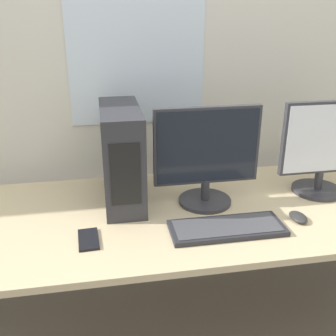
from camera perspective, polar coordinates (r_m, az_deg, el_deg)
wall_back at (r=2.06m, az=2.11°, el=16.67°), size 8.00×0.07×2.70m
desk at (r=1.75m, az=5.57°, el=-7.05°), size 2.40×0.82×0.74m
pc_tower at (r=1.73m, az=-6.72°, el=1.87°), size 0.17×0.44×0.42m
monitor_main at (r=1.68m, az=5.63°, el=1.83°), size 0.46×0.23×0.44m
monitor_right_near at (r=1.92m, az=21.67°, el=2.74°), size 0.41×0.23×0.43m
keyboard at (r=1.57m, az=8.54°, el=-8.58°), size 0.45×0.17×0.02m
mouse at (r=1.71m, az=18.38°, el=-6.77°), size 0.07×0.10×0.03m
cell_phone at (r=1.52m, az=-11.46°, el=-10.11°), size 0.08×0.15×0.01m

